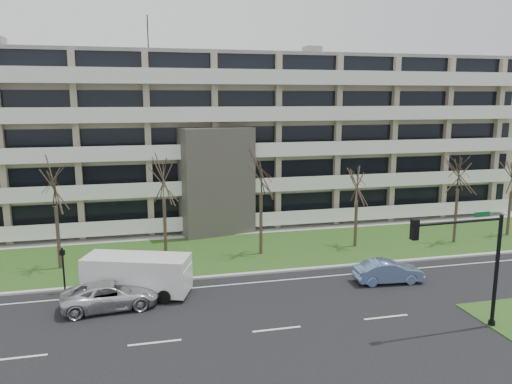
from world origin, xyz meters
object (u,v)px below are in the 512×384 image
object	(u,v)px
silver_pickup	(110,295)
pedestrian_signal	(63,265)
white_van	(138,272)
traffic_signal	(469,255)
blue_sedan	(388,271)

from	to	relation	value
silver_pickup	pedestrian_signal	distance (m)	4.05
white_van	traffic_signal	world-z (taller)	traffic_signal
pedestrian_signal	traffic_signal	bearing A→B (deg)	-11.28
pedestrian_signal	white_van	bearing A→B (deg)	-1.46
silver_pickup	white_van	xyz separation A→B (m)	(1.54, 1.56, 0.68)
white_van	pedestrian_signal	size ratio (longest dim) A/B	2.32
white_van	traffic_signal	bearing A→B (deg)	-8.93
blue_sedan	traffic_signal	xyz separation A→B (m)	(0.46, -6.88, 3.19)
blue_sedan	pedestrian_signal	size ratio (longest dim) A/B	1.54
blue_sedan	pedestrian_signal	world-z (taller)	pedestrian_signal
silver_pickup	pedestrian_signal	xyz separation A→B (m)	(-2.74, 2.80, 1.04)
silver_pickup	pedestrian_signal	size ratio (longest dim) A/B	1.88
blue_sedan	pedestrian_signal	distance (m)	19.72
white_van	blue_sedan	bearing A→B (deg)	13.51
traffic_signal	silver_pickup	bearing A→B (deg)	155.48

